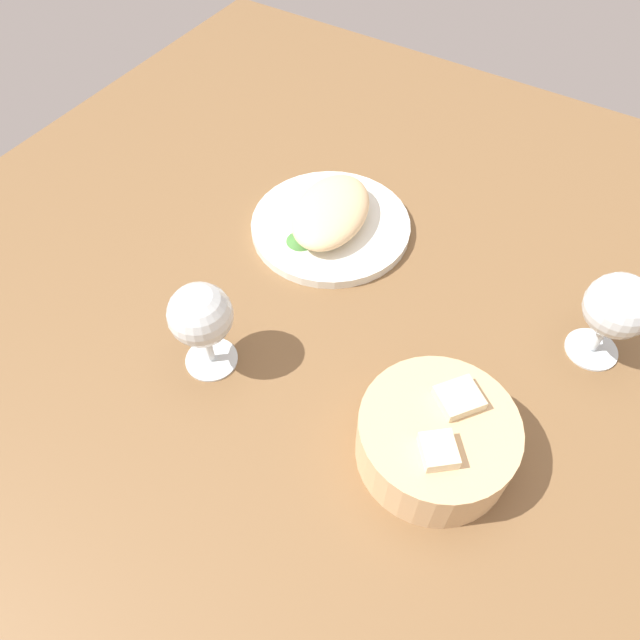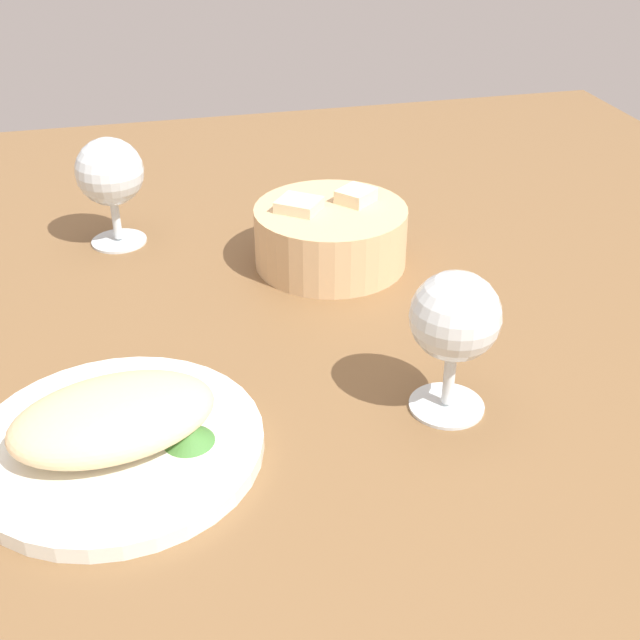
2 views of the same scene
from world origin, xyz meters
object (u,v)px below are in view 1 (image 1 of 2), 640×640
Objects in this scene: plate at (331,226)px; wine_glass_far at (617,308)px; bread_basket at (436,438)px; wine_glass_near at (201,318)px.

plate is 39.85cm from wine_glass_far.
wine_glass_far is at bearing 154.45° from bread_basket.
plate is 1.37× the size of bread_basket.
bread_basket is 26.13cm from wine_glass_far.
wine_glass_near is at bearing -56.44° from wine_glass_far.
wine_glass_near and wine_glass_far have the same top height.
wine_glass_far reaches higher than bread_basket.
wine_glass_far reaches higher than plate.
wine_glass_near is 47.56cm from wine_glass_far.
plate is 37.30cm from bread_basket.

